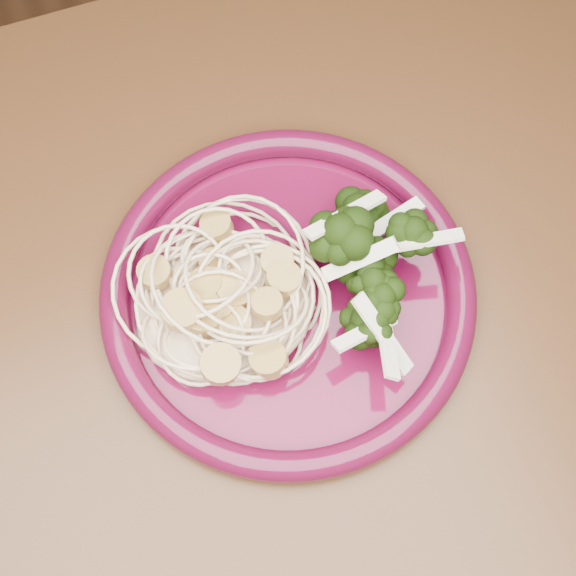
% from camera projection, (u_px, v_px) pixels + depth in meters
% --- Properties ---
extents(dining_table, '(1.20, 0.80, 0.75)m').
position_uv_depth(dining_table, '(379.00, 378.00, 0.70)').
color(dining_table, '#472814').
rests_on(dining_table, ground).
extents(dinner_plate, '(0.31, 0.31, 0.02)m').
position_uv_depth(dinner_plate, '(288.00, 293.00, 0.62)').
color(dinner_plate, '#4E0825').
rests_on(dinner_plate, dining_table).
extents(spaghetti_pile, '(0.15, 0.13, 0.03)m').
position_uv_depth(spaghetti_pile, '(225.00, 303.00, 0.60)').
color(spaghetti_pile, beige).
rests_on(spaghetti_pile, dinner_plate).
extents(scallop_cluster, '(0.15, 0.15, 0.05)m').
position_uv_depth(scallop_cluster, '(220.00, 283.00, 0.57)').
color(scallop_cluster, tan).
rests_on(scallop_cluster, spaghetti_pile).
extents(broccoli_pile, '(0.10, 0.15, 0.05)m').
position_uv_depth(broccoli_pile, '(365.00, 263.00, 0.60)').
color(broccoli_pile, black).
rests_on(broccoli_pile, dinner_plate).
extents(onion_garnish, '(0.07, 0.10, 0.06)m').
position_uv_depth(onion_garnish, '(369.00, 245.00, 0.57)').
color(onion_garnish, white).
rests_on(onion_garnish, broccoli_pile).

